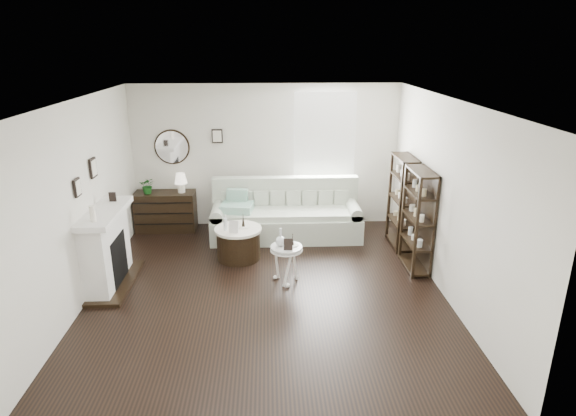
{
  "coord_description": "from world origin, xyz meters",
  "views": [
    {
      "loc": [
        0.03,
        -6.2,
        3.4
      ],
      "look_at": [
        0.33,
        0.8,
        0.98
      ],
      "focal_mm": 30.0,
      "sensor_mm": 36.0,
      "label": 1
    }
  ],
  "objects_px": {
    "dresser": "(166,211)",
    "pedestal_table": "(286,249)",
    "sofa": "(286,218)",
    "drum_table": "(239,243)"
  },
  "relations": [
    {
      "from": "drum_table",
      "to": "sofa",
      "type": "bearing_deg",
      "value": 49.62
    },
    {
      "from": "sofa",
      "to": "dresser",
      "type": "height_order",
      "value": "sofa"
    },
    {
      "from": "dresser",
      "to": "pedestal_table",
      "type": "xyz_separation_m",
      "value": [
        2.2,
        -2.21,
        0.15
      ]
    },
    {
      "from": "sofa",
      "to": "drum_table",
      "type": "xyz_separation_m",
      "value": [
        -0.82,
        -0.96,
        -0.08
      ]
    },
    {
      "from": "drum_table",
      "to": "pedestal_table",
      "type": "distance_m",
      "value": 1.17
    },
    {
      "from": "dresser",
      "to": "sofa",
      "type": "bearing_deg",
      "value": -9.7
    },
    {
      "from": "pedestal_table",
      "to": "dresser",
      "type": "bearing_deg",
      "value": 134.8
    },
    {
      "from": "pedestal_table",
      "to": "drum_table",
      "type": "bearing_deg",
      "value": 131.21
    },
    {
      "from": "sofa",
      "to": "pedestal_table",
      "type": "bearing_deg",
      "value": -92.05
    },
    {
      "from": "sofa",
      "to": "drum_table",
      "type": "height_order",
      "value": "sofa"
    }
  ]
}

